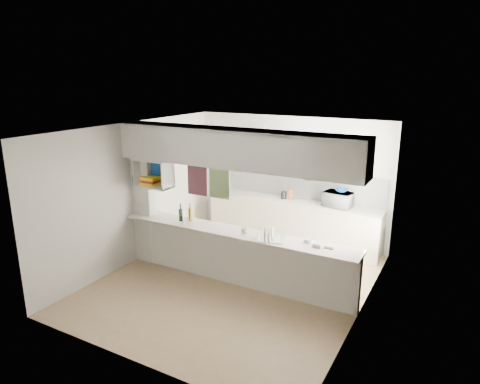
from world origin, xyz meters
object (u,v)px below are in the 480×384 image
Objects in this scene: microwave at (338,200)px; bowl at (342,191)px; dish_rack at (271,235)px; wine_bottles at (186,214)px.

bowl is at bearing -134.23° from microwave.
microwave is at bearing 61.26° from dish_rack.
bowl is at bearing 60.23° from dish_rack.
wine_bottles is at bearing 158.74° from dish_rack.
wine_bottles is (-1.69, 0.09, 0.04)m from dish_rack.
bowl is 0.51× the size of dish_rack.
wine_bottles is (-2.15, -2.14, -0.20)m from bowl.
bowl reaches higher than wine_bottles.
dish_rack is (-0.41, -2.20, -0.06)m from microwave.
dish_rack is at bearing -101.68° from bowl.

